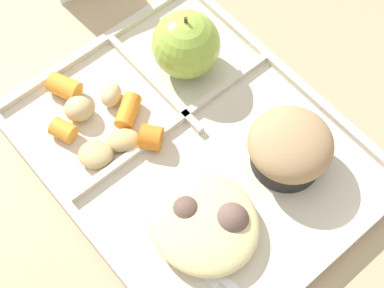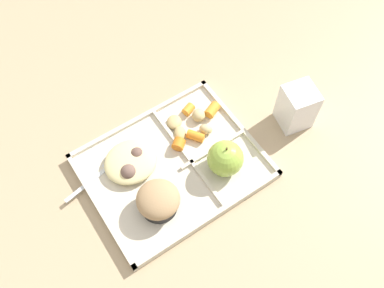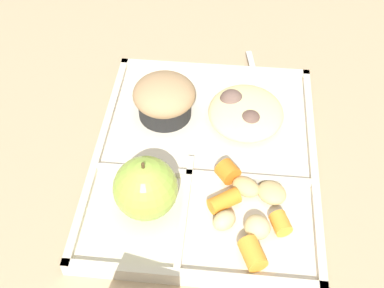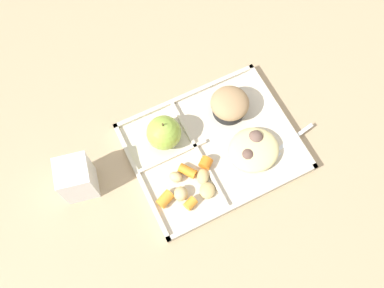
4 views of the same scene
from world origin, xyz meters
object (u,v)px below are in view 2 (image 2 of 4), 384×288
object	(u,v)px
bran_muffin	(158,201)
plastic_fork	(102,172)
milk_carton	(297,107)
lunch_tray	(173,166)
green_apple	(225,158)

from	to	relation	value
bran_muffin	plastic_fork	xyz separation A→B (m)	(0.06, -0.13, -0.03)
bran_muffin	plastic_fork	size ratio (longest dim) A/B	0.54
bran_muffin	milk_carton	xyz separation A→B (m)	(-0.35, -0.01, 0.01)
lunch_tray	milk_carton	distance (m)	0.28
green_apple	milk_carton	world-z (taller)	milk_carton
milk_carton	bran_muffin	bearing A→B (deg)	14.20
milk_carton	green_apple	bearing A→B (deg)	16.03
lunch_tray	plastic_fork	size ratio (longest dim) A/B	2.26
green_apple	plastic_fork	size ratio (longest dim) A/B	0.52
lunch_tray	plastic_fork	world-z (taller)	lunch_tray
lunch_tray	plastic_fork	xyz separation A→B (m)	(0.13, -0.07, 0.01)
bran_muffin	milk_carton	bearing A→B (deg)	-177.68
milk_carton	lunch_tray	bearing A→B (deg)	2.51
green_apple	plastic_fork	world-z (taller)	green_apple
bran_muffin	milk_carton	size ratio (longest dim) A/B	0.81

